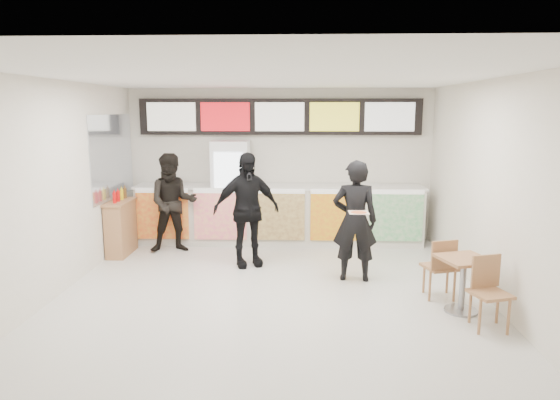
# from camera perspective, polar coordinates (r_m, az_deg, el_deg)

# --- Properties ---
(floor) EXTENTS (7.00, 7.00, 0.00)m
(floor) POSITION_cam_1_polar(r_m,az_deg,el_deg) (6.94, -1.16, -11.57)
(floor) COLOR beige
(floor) RESTS_ON ground
(ceiling) EXTENTS (7.00, 7.00, 0.00)m
(ceiling) POSITION_cam_1_polar(r_m,az_deg,el_deg) (6.46, -1.26, 13.98)
(ceiling) COLOR white
(ceiling) RESTS_ON wall_back
(wall_back) EXTENTS (6.00, 0.00, 6.00)m
(wall_back) POSITION_cam_1_polar(r_m,az_deg,el_deg) (10.00, -0.01, 4.05)
(wall_back) COLOR silver
(wall_back) RESTS_ON floor
(wall_left) EXTENTS (0.00, 7.00, 7.00)m
(wall_left) POSITION_cam_1_polar(r_m,az_deg,el_deg) (7.35, -25.26, 0.81)
(wall_left) COLOR silver
(wall_left) RESTS_ON floor
(wall_right) EXTENTS (0.00, 7.00, 7.00)m
(wall_right) POSITION_cam_1_polar(r_m,az_deg,el_deg) (7.03, 24.02, 0.51)
(wall_right) COLOR silver
(wall_right) RESTS_ON floor
(service_counter) EXTENTS (5.56, 0.77, 1.14)m
(service_counter) POSITION_cam_1_polar(r_m,az_deg,el_deg) (9.74, -0.11, -1.64)
(service_counter) COLOR silver
(service_counter) RESTS_ON floor
(menu_board) EXTENTS (5.50, 0.14, 0.70)m
(menu_board) POSITION_cam_1_polar(r_m,az_deg,el_deg) (9.85, -0.03, 9.49)
(menu_board) COLOR black
(menu_board) RESTS_ON wall_back
(drinks_fridge) EXTENTS (0.70, 0.67, 2.00)m
(drinks_fridge) POSITION_cam_1_polar(r_m,az_deg,el_deg) (9.76, -5.60, 0.89)
(drinks_fridge) COLOR white
(drinks_fridge) RESTS_ON floor
(mirror_panel) EXTENTS (0.01, 2.00, 1.50)m
(mirror_panel) POSITION_cam_1_polar(r_m,az_deg,el_deg) (9.54, -18.58, 4.73)
(mirror_panel) COLOR #B2B7BF
(mirror_panel) RESTS_ON wall_left
(customer_main) EXTENTS (0.71, 0.49, 1.85)m
(customer_main) POSITION_cam_1_polar(r_m,az_deg,el_deg) (7.63, 8.54, -2.38)
(customer_main) COLOR black
(customer_main) RESTS_ON floor
(customer_left) EXTENTS (1.02, 0.88, 1.82)m
(customer_left) POSITION_cam_1_polar(r_m,az_deg,el_deg) (9.30, -12.13, -0.34)
(customer_left) COLOR black
(customer_left) RESTS_ON floor
(customer_mid) EXTENTS (1.21, 0.84, 1.91)m
(customer_mid) POSITION_cam_1_polar(r_m,az_deg,el_deg) (8.27, -3.86, -1.12)
(customer_mid) COLOR black
(customer_mid) RESTS_ON floor
(pizza_slice) EXTENTS (0.36, 0.36, 0.02)m
(pizza_slice) POSITION_cam_1_polar(r_m,az_deg,el_deg) (7.15, 8.98, -1.36)
(pizza_slice) COLOR beige
(pizza_slice) RESTS_ON customer_main
(cafe_table) EXTENTS (0.82, 1.53, 0.86)m
(cafe_table) POSITION_cam_1_polar(r_m,az_deg,el_deg) (6.87, 20.21, -7.98)
(cafe_table) COLOR #AE764F
(cafe_table) RESTS_ON floor
(condiment_ledge) EXTENTS (0.35, 0.88, 1.17)m
(condiment_ledge) POSITION_cam_1_polar(r_m,az_deg,el_deg) (9.45, -17.71, -2.96)
(condiment_ledge) COLOR #AE764F
(condiment_ledge) RESTS_ON floor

